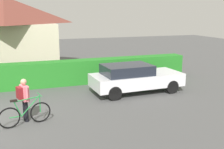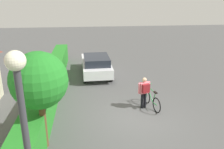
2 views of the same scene
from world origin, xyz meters
name	(u,v)px [view 2 (image 2 of 2)]	position (x,y,z in m)	size (l,w,h in m)	color
ground_plane	(136,118)	(0.00, 0.00, 0.00)	(60.00, 60.00, 0.00)	#4F4F4F
hedge_row	(41,110)	(0.00, 4.10, 0.64)	(20.41, 0.90, 1.29)	#257C24
parked_car_near	(96,64)	(6.08, 1.49, 0.74)	(4.44, 1.97, 1.39)	silver
bicycle	(151,100)	(0.91, -0.93, 0.41)	(1.77, 0.57, 1.03)	black
person_rider	(144,90)	(0.91, -0.56, 0.93)	(0.44, 0.62, 1.56)	black
tree_kerbside	(39,81)	(-1.66, 3.71, 2.55)	(1.95, 1.95, 3.54)	brown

